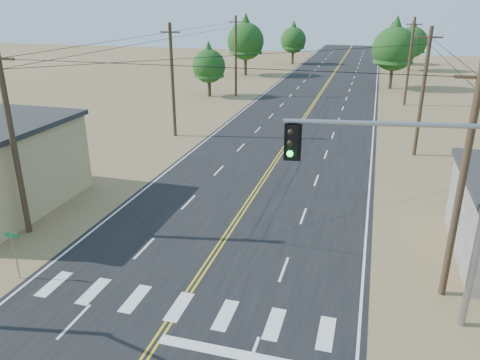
% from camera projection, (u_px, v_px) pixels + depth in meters
% --- Properties ---
extents(road, '(15.00, 200.00, 0.02)m').
position_uv_depth(road, '(282.00, 151.00, 38.96)').
color(road, black).
rests_on(road, ground).
extents(utility_pole_left_near, '(1.80, 0.30, 10.00)m').
position_uv_depth(utility_pole_left_near, '(13.00, 141.00, 23.66)').
color(utility_pole_left_near, '#4C3826').
rests_on(utility_pole_left_near, ground).
extents(utility_pole_left_mid, '(1.80, 0.30, 10.00)m').
position_uv_depth(utility_pole_left_mid, '(172.00, 80.00, 41.59)').
color(utility_pole_left_mid, '#4C3826').
rests_on(utility_pole_left_mid, ground).
extents(utility_pole_left_far, '(1.80, 0.30, 10.00)m').
position_uv_depth(utility_pole_left_far, '(236.00, 56.00, 59.53)').
color(utility_pole_left_far, '#4C3826').
rests_on(utility_pole_left_far, ground).
extents(utility_pole_right_near, '(1.80, 0.30, 10.00)m').
position_uv_depth(utility_pole_right_near, '(462.00, 183.00, 18.29)').
color(utility_pole_right_near, '#4C3826').
rests_on(utility_pole_right_near, ground).
extents(utility_pole_right_mid, '(1.80, 0.30, 10.00)m').
position_uv_depth(utility_pole_right_mid, '(423.00, 92.00, 36.22)').
color(utility_pole_right_mid, '#4C3826').
rests_on(utility_pole_right_mid, ground).
extents(utility_pole_right_far, '(1.80, 0.30, 10.00)m').
position_uv_depth(utility_pole_right_far, '(409.00, 61.00, 54.15)').
color(utility_pole_right_far, '#4C3826').
rests_on(utility_pole_right_far, ground).
extents(signal_mast_right, '(7.22, 1.56, 8.14)m').
position_uv_depth(signal_mast_right, '(425.00, 191.00, 16.43)').
color(signal_mast_right, gray).
rests_on(signal_mast_right, ground).
extents(street_sign, '(0.68, 0.05, 2.30)m').
position_uv_depth(street_sign, '(14.00, 248.00, 20.67)').
color(street_sign, gray).
rests_on(street_sign, ground).
extents(tree_left_near, '(4.21, 4.21, 7.02)m').
position_uv_depth(tree_left_near, '(209.00, 63.00, 59.47)').
color(tree_left_near, '#3F2D1E').
rests_on(tree_left_near, ground).
extents(tree_left_mid, '(5.94, 5.94, 9.90)m').
position_uv_depth(tree_left_mid, '(246.00, 37.00, 75.80)').
color(tree_left_mid, '#3F2D1E').
rests_on(tree_left_mid, ground).
extents(tree_left_far, '(4.89, 4.89, 8.14)m').
position_uv_depth(tree_left_far, '(293.00, 37.00, 89.80)').
color(tree_left_far, '#3F2D1E').
rests_on(tree_left_far, ground).
extents(tree_right_near, '(5.95, 5.95, 9.92)m').
position_uv_depth(tree_right_near, '(395.00, 44.00, 64.08)').
color(tree_right_near, '#3F2D1E').
rests_on(tree_right_near, ground).
extents(tree_right_mid, '(5.29, 5.29, 8.81)m').
position_uv_depth(tree_right_mid, '(412.00, 39.00, 81.01)').
color(tree_right_mid, '#3F2D1E').
rests_on(tree_right_mid, ground).
extents(tree_right_far, '(4.76, 4.76, 7.93)m').
position_uv_depth(tree_right_far, '(391.00, 38.00, 89.67)').
color(tree_right_far, '#3F2D1E').
rests_on(tree_right_far, ground).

